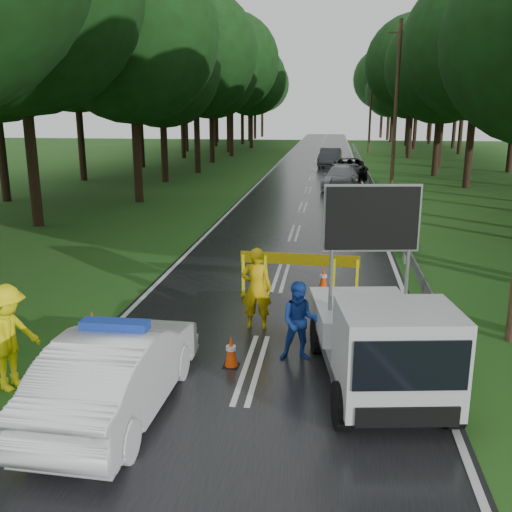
% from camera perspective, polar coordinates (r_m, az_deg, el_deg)
% --- Properties ---
extents(ground, '(160.00, 160.00, 0.00)m').
position_cam_1_polar(ground, '(10.92, -0.38, -11.14)').
color(ground, '#1C4B15').
rests_on(ground, ground).
extents(road, '(7.00, 140.00, 0.02)m').
position_cam_1_polar(road, '(40.04, 5.62, 7.73)').
color(road, black).
rests_on(road, ground).
extents(guardrail, '(0.12, 60.06, 0.70)m').
position_cam_1_polar(guardrail, '(39.70, 11.02, 8.25)').
color(guardrail, gray).
rests_on(guardrail, ground).
extents(utility_pole_mid, '(1.40, 0.24, 10.00)m').
position_cam_1_polar(utility_pole_mid, '(37.93, 13.84, 14.66)').
color(utility_pole_mid, '#412A1E').
rests_on(utility_pole_mid, ground).
extents(utility_pole_far, '(1.40, 0.24, 10.00)m').
position_cam_1_polar(utility_pole_far, '(63.86, 11.39, 14.59)').
color(utility_pole_far, '#412A1E').
rests_on(utility_pole_far, ground).
extents(police_sedan, '(1.60, 4.31, 1.55)m').
position_cam_1_polar(police_sedan, '(9.45, -13.64, -11.12)').
color(police_sedan, white).
rests_on(police_sedan, ground).
extents(work_truck, '(2.49, 4.48, 3.39)m').
position_cam_1_polar(work_truck, '(10.00, 12.34, -8.24)').
color(work_truck, gray).
rests_on(work_truck, ground).
extents(barrier, '(2.98, 0.22, 1.23)m').
position_cam_1_polar(barrier, '(14.28, 4.36, -0.93)').
color(barrier, '#F9F10D').
rests_on(barrier, ground).
extents(officer, '(0.68, 0.45, 1.84)m').
position_cam_1_polar(officer, '(12.44, 0.06, -3.28)').
color(officer, '#E1B50C').
rests_on(officer, ground).
extents(civilian, '(0.81, 0.66, 1.57)m').
position_cam_1_polar(civilian, '(10.99, 4.42, -6.55)').
color(civilian, '#1A41AB').
rests_on(civilian, ground).
extents(bystander_left, '(1.09, 1.38, 1.88)m').
position_cam_1_polar(bystander_left, '(10.69, -23.58, -7.50)').
color(bystander_left, '#F8EF0D').
rests_on(bystander_left, ground).
extents(queue_car_first, '(1.83, 4.30, 1.45)m').
position_cam_1_polar(queue_car_first, '(28.94, 8.57, 6.44)').
color(queue_car_first, '#393C3F').
rests_on(queue_car_first, ground).
extents(queue_car_second, '(2.48, 4.89, 1.36)m').
position_cam_1_polar(queue_car_second, '(34.90, 8.45, 7.74)').
color(queue_car_second, '#9D9EA5').
rests_on(queue_car_second, ground).
extents(queue_car_third, '(2.41, 4.93, 1.35)m').
position_cam_1_polar(queue_car_third, '(40.90, 9.38, 8.68)').
color(queue_car_third, black).
rests_on(queue_car_third, ground).
extents(queue_car_fourth, '(2.00, 4.72, 1.51)m').
position_cam_1_polar(queue_car_fourth, '(48.53, 7.40, 9.75)').
color(queue_car_fourth, '#3D3F44').
rests_on(queue_car_fourth, ground).
extents(cone_near_left, '(0.36, 0.36, 0.77)m').
position_cam_1_polar(cone_near_left, '(9.72, -17.23, -12.80)').
color(cone_near_left, black).
rests_on(cone_near_left, ground).
extents(cone_center, '(0.30, 0.30, 0.64)m').
position_cam_1_polar(cone_center, '(10.84, -2.52, -9.53)').
color(cone_center, black).
rests_on(cone_center, ground).
extents(cone_far, '(0.30, 0.30, 0.63)m').
position_cam_1_polar(cone_far, '(15.39, 6.76, -2.26)').
color(cone_far, black).
rests_on(cone_far, ground).
extents(cone_left_mid, '(0.38, 0.38, 0.80)m').
position_cam_1_polar(cone_left_mid, '(12.07, -15.99, -7.13)').
color(cone_left_mid, black).
rests_on(cone_left_mid, ground).
extents(cone_right, '(0.39, 0.39, 0.82)m').
position_cam_1_polar(cone_right, '(13.01, 16.63, -5.54)').
color(cone_right, black).
rests_on(cone_right, ground).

